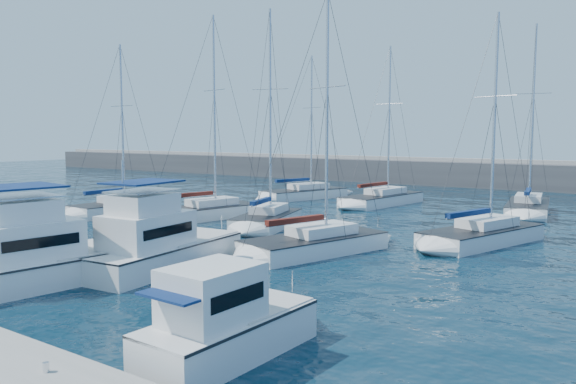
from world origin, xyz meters
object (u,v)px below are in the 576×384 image
Objects in this scene: motor_yacht_stbd_outer at (224,326)px; motor_yacht_port_outer at (15,227)px; motor_yacht_stbd_inner at (157,246)px; sailboat_mid_d at (315,244)px; sailboat_back_a at (304,194)px; sailboat_mid_b at (207,212)px; sailboat_mid_c at (267,219)px; sailboat_mid_a at (117,208)px; motor_yacht_port_inner at (41,257)px; sailboat_mid_e at (482,235)px; sailboat_back_b at (382,199)px; sailboat_back_c at (528,207)px.

motor_yacht_port_outer is at bearing 166.12° from motor_yacht_stbd_outer.
sailboat_mid_d is (4.30, 7.37, -0.62)m from motor_yacht_stbd_inner.
motor_yacht_port_outer is 0.40× the size of sailboat_mid_d.
motor_yacht_stbd_inner is at bearing -52.04° from sailboat_back_a.
sailboat_mid_b reaches higher than sailboat_mid_d.
sailboat_mid_c is 1.05× the size of sailboat_back_a.
sailboat_mid_a is at bearing -172.76° from sailboat_mid_d.
sailboat_mid_e is at bearing 64.71° from motor_yacht_port_inner.
motor_yacht_stbd_outer is at bearing -63.67° from sailboat_back_b.
sailboat_back_a is 0.99× the size of sailboat_back_b.
sailboat_back_a is at bearing 98.54° from sailboat_mid_c.
sailboat_mid_b is at bearing -148.42° from sailboat_back_c.
motor_yacht_port_outer is 27.77m from sailboat_mid_e.
sailboat_mid_c is at bearing 101.01° from motor_yacht_port_inner.
sailboat_mid_d is 25.96m from sailboat_back_a.
motor_yacht_port_outer is at bearing -128.93° from sailboat_mid_e.
motor_yacht_port_outer is 22.71m from motor_yacht_stbd_outer.
sailboat_mid_c is 1.11× the size of sailboat_mid_e.
sailboat_back_c is at bearing 92.08° from sailboat_mid_d.
sailboat_back_b is at bearing 50.50° from sailboat_mid_a.
sailboat_mid_b is (-9.20, 13.46, -0.60)m from motor_yacht_stbd_inner.
sailboat_back_c is (19.77, 16.71, -0.00)m from sailboat_mid_b.
sailboat_mid_a is 28.18m from sailboat_mid_e.
sailboat_mid_e is 15.01m from sailboat_back_c.
sailboat_mid_b is at bearing -107.39° from sailboat_back_b.
sailboat_mid_c is (6.22, -0.64, 0.02)m from sailboat_mid_b.
sailboat_back_a is (-10.22, 28.89, -0.62)m from motor_yacht_stbd_inner.
sailboat_back_b is (-11.41, 35.26, -0.44)m from motor_yacht_stbd_outer.
sailboat_mid_b is (-6.86, 17.97, -0.60)m from motor_yacht_port_inner.
motor_yacht_stbd_inner is 0.57× the size of sailboat_back_c.
motor_yacht_port_outer is 0.37× the size of sailboat_mid_b.
sailboat_back_a is (-19.89, 35.25, -0.43)m from motor_yacht_stbd_outer.
sailboat_mid_a is 0.89× the size of sailboat_mid_b.
sailboat_mid_c reaches higher than motor_yacht_port_inner.
motor_yacht_stbd_outer is 0.41× the size of sailboat_mid_a.
sailboat_mid_d is 0.92× the size of sailboat_back_c.
sailboat_mid_d is 1.04× the size of sailboat_mid_e.
sailboat_mid_e is at bearing 32.82° from motor_yacht_port_outer.
sailboat_back_c reaches higher than motor_yacht_port_inner.
sailboat_back_a reaches higher than sailboat_mid_d.
sailboat_mid_a is 18.91m from sailboat_back_a.
sailboat_mid_c is 1.04× the size of sailboat_back_b.
motor_yacht_stbd_outer is 37.06m from sailboat_back_b.
sailboat_mid_e is at bearing 48.81° from motor_yacht_stbd_inner.
sailboat_mid_c is at bearing -152.75° from sailboat_mid_e.
motor_yacht_port_inner is 0.57× the size of sailboat_back_c.
sailboat_mid_a is 21.50m from sailboat_mid_d.
sailboat_mid_c is (-12.65, 19.18, -0.39)m from motor_yacht_stbd_outer.
sailboat_back_b is (1.24, 16.08, -0.04)m from sailboat_mid_c.
motor_yacht_port_inner is at bearing -101.72° from sailboat_mid_d.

